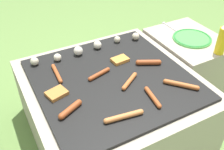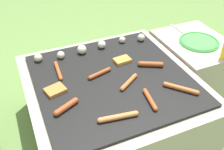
% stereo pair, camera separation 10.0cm
% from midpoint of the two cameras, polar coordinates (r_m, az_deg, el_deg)
% --- Properties ---
extents(ground_plane, '(14.00, 14.00, 0.00)m').
position_cam_midpoint_polar(ground_plane, '(1.78, 1.64, -11.73)').
color(ground_plane, '#608442').
extents(grill, '(0.95, 0.95, 0.43)m').
position_cam_midpoint_polar(grill, '(1.62, 1.77, -6.75)').
color(grill, '#A89E8C').
rests_on(grill, ground_plane).
extents(side_ledge, '(0.44, 0.55, 0.43)m').
position_cam_midpoint_polar(side_ledge, '(2.05, 18.25, 1.67)').
color(side_ledge, '#A89E8C').
rests_on(side_ledge, ground_plane).
extents(sausage_front_right, '(0.04, 0.17, 0.02)m').
position_cam_midpoint_polar(sausage_front_right, '(1.35, 10.38, -5.28)').
color(sausage_front_right, '#A34C23').
rests_on(sausage_front_right, grill).
extents(sausage_back_center, '(0.15, 0.06, 0.02)m').
position_cam_midpoint_polar(sausage_back_center, '(1.50, -0.81, 0.31)').
color(sausage_back_center, '#93421E').
rests_on(sausage_back_center, grill).
extents(sausage_mid_right, '(0.14, 0.15, 0.03)m').
position_cam_midpoint_polar(sausage_mid_right, '(1.45, 16.70, -2.85)').
color(sausage_mid_right, '#B7602D').
rests_on(sausage_mid_right, grill).
extents(sausage_mid_left, '(0.14, 0.08, 0.03)m').
position_cam_midpoint_polar(sausage_mid_left, '(1.29, -7.74, -6.90)').
color(sausage_mid_left, '#93421E').
rests_on(sausage_mid_left, grill).
extents(sausage_front_left, '(0.03, 0.19, 0.02)m').
position_cam_midpoint_polar(sausage_front_left, '(1.54, -9.84, 0.92)').
color(sausage_front_left, '#A34C23').
rests_on(sausage_front_left, grill).
extents(sausage_front_center, '(0.14, 0.09, 0.03)m').
position_cam_midpoint_polar(sausage_front_center, '(1.59, 10.22, 2.31)').
color(sausage_front_center, '#93421E').
rests_on(sausage_front_center, grill).
extents(sausage_back_left, '(0.14, 0.10, 0.02)m').
position_cam_midpoint_polar(sausage_back_left, '(1.44, 5.68, -1.57)').
color(sausage_back_left, '#B7602D').
rests_on(sausage_back_left, grill).
extents(sausage_back_right, '(0.20, 0.05, 0.03)m').
position_cam_midpoint_polar(sausage_back_right, '(1.24, 3.69, -9.14)').
color(sausage_back_right, '#C6753D').
rests_on(sausage_back_right, grill).
extents(bread_slice_left, '(0.11, 0.08, 0.02)m').
position_cam_midpoint_polar(bread_slice_left, '(1.61, 4.03, 3.20)').
color(bread_slice_left, '#D18438').
rests_on(bread_slice_left, grill).
extents(bread_slice_center, '(0.12, 0.10, 0.02)m').
position_cam_midpoint_polar(bread_slice_center, '(1.40, -10.25, -3.32)').
color(bread_slice_center, '#B27033').
rests_on(bread_slice_center, grill).
extents(mushroom_row, '(0.75, 0.08, 0.06)m').
position_cam_midpoint_polar(mushroom_row, '(1.71, -2.87, 6.02)').
color(mushroom_row, beige).
rests_on(mushroom_row, grill).
extents(plate_colorful, '(0.27, 0.27, 0.02)m').
position_cam_midpoint_polar(plate_colorful, '(1.92, 19.87, 6.83)').
color(plate_colorful, '#4CB24C').
rests_on(plate_colorful, side_ledge).
extents(fork_utensil, '(0.02, 0.18, 0.01)m').
position_cam_midpoint_polar(fork_utensil, '(2.06, 15.39, 9.63)').
color(fork_utensil, silver).
rests_on(fork_utensil, side_ledge).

